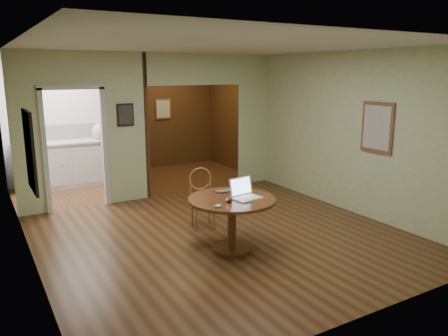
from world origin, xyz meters
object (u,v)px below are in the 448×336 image
chair (202,194)px  open_laptop (244,193)px  closed_laptop (228,191)px  dining_table (232,212)px

chair → open_laptop: 1.12m
open_laptop → closed_laptop: 0.34m
chair → closed_laptop: 0.79m
chair → open_laptop: (0.07, -1.08, 0.28)m
dining_table → open_laptop: 0.30m
dining_table → open_laptop: bearing=-19.6°
closed_laptop → chair: bearing=93.0°
open_laptop → closed_laptop: bearing=91.0°
dining_table → chair: bearing=85.5°
chair → closed_laptop: size_ratio=2.92×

